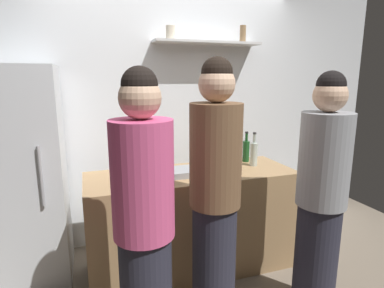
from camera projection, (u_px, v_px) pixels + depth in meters
back_wall_assembly at (172, 114)px, 3.26m from camera, size 4.80×0.32×2.60m
refrigerator at (24, 177)px, 2.55m from camera, size 0.63×0.66×1.77m
counter at (192, 221)px, 2.77m from camera, size 1.77×0.64×0.88m
baking_pan at (183, 172)px, 2.61m from camera, size 0.34×0.24×0.05m
utensil_holder at (126, 164)px, 2.70m from camera, size 0.10×0.10×0.23m
wine_bottle_pale_glass at (254, 153)px, 2.87m from camera, size 0.07×0.07×0.31m
wine_bottle_amber_glass at (229, 161)px, 2.62m from camera, size 0.07×0.07×0.30m
wine_bottle_green_glass at (246, 150)px, 3.01m from camera, size 0.06×0.06×0.29m
wine_bottle_dark_glass at (154, 166)px, 2.49m from camera, size 0.08×0.08×0.29m
water_bottle_plastic at (215, 158)px, 2.73m from camera, size 0.08×0.08×0.25m
person_grey_hoodie at (321, 198)px, 2.18m from camera, size 0.34×0.34×1.72m
person_pink_top at (144, 227)px, 1.74m from camera, size 0.34×0.34×1.73m
person_brown_jacket at (215, 197)px, 2.07m from camera, size 0.34×0.34×1.80m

